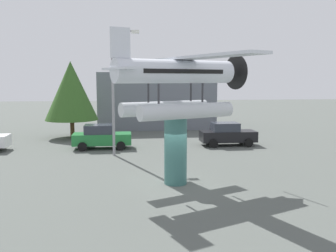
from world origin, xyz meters
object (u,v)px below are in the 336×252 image
object	(u,v)px
floatplane_monument	(178,82)
storefront_building	(155,100)
tree_east	(71,91)
streetlight_primary	(116,84)
car_mid_green	(101,137)
display_pedestal	(176,151)
car_far_black	(227,134)

from	to	relation	value
floatplane_monument	storefront_building	bearing A→B (deg)	64.61
storefront_building	tree_east	world-z (taller)	tree_east
streetlight_primary	tree_east	distance (m)	8.96
car_mid_green	storefront_building	size ratio (longest dim) A/B	0.36
display_pedestal	tree_east	distance (m)	16.91
storefront_building	tree_east	xyz separation A→B (m)	(-7.80, -6.74, 1.21)
streetlight_primary	tree_east	size ratio (longest dim) A/B	1.26
car_mid_green	car_far_black	size ratio (longest dim) A/B	1.00
streetlight_primary	tree_east	world-z (taller)	streetlight_primary
car_mid_green	display_pedestal	bearing A→B (deg)	-67.36
floatplane_monument	storefront_building	xyz separation A→B (m)	(0.82, 21.95, -2.09)
floatplane_monument	tree_east	bearing A→B (deg)	91.39
display_pedestal	streetlight_primary	size ratio (longest dim) A/B	0.40
car_far_black	storefront_building	distance (m)	13.03
tree_east	floatplane_monument	bearing A→B (deg)	-65.37
floatplane_monument	streetlight_primary	xyz separation A→B (m)	(-3.05, 7.19, -0.18)
storefront_building	streetlight_primary	bearing A→B (deg)	-104.70
car_mid_green	streetlight_primary	bearing A→B (deg)	-65.56
floatplane_monument	car_far_black	xyz separation A→B (m)	(5.30, 9.87, -4.07)
car_far_black	streetlight_primary	world-z (taller)	streetlight_primary
car_mid_green	streetlight_primary	distance (m)	4.79
streetlight_primary	storefront_building	xyz separation A→B (m)	(3.87, 14.76, -1.92)
display_pedestal	floatplane_monument	world-z (taller)	floatplane_monument
car_mid_green	tree_east	size ratio (longest dim) A/B	0.64
floatplane_monument	tree_east	world-z (taller)	floatplane_monument
streetlight_primary	storefront_building	size ratio (longest dim) A/B	0.70
streetlight_primary	tree_east	xyz separation A→B (m)	(-3.93, 8.02, -0.71)
car_mid_green	tree_east	bearing A→B (deg)	116.83
storefront_building	tree_east	bearing A→B (deg)	-139.18
display_pedestal	streetlight_primary	distance (m)	8.42
display_pedestal	storefront_building	bearing A→B (deg)	87.54
car_mid_green	tree_east	world-z (taller)	tree_east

